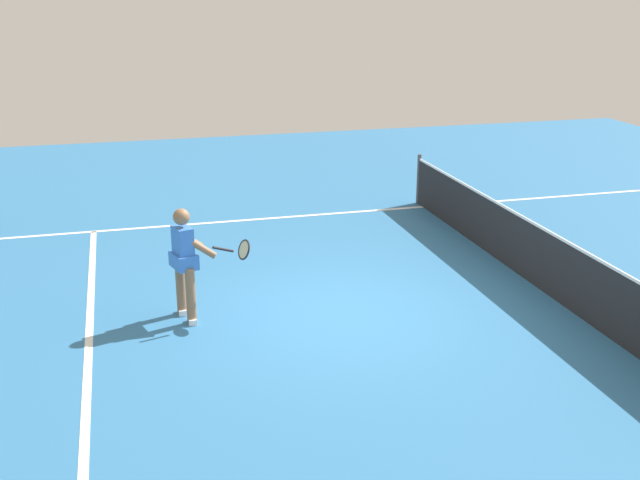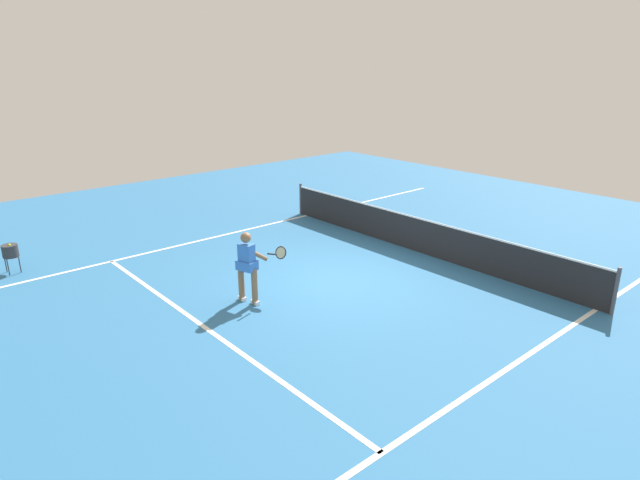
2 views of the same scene
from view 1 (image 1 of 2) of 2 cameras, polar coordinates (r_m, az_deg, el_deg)
name	(u,v)px [view 1 (image 1 of 2)]	position (r m, az deg, el deg)	size (l,w,h in m)	color
ground_plane	(341,312)	(10.74, 1.58, -5.35)	(26.50, 26.50, 0.00)	teal
service_line_marking	(89,339)	(10.38, -16.65, -7.03)	(9.33, 0.10, 0.01)	white
sideline_left_marking	(274,218)	(15.00, -3.43, 1.63)	(0.10, 18.38, 0.01)	white
court_net	(545,260)	(11.77, 16.26, -1.45)	(10.01, 0.08, 1.02)	#4C4C51
tennis_player	(186,260)	(10.40, -9.83, -1.42)	(0.65, 1.07, 1.55)	#8C6647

